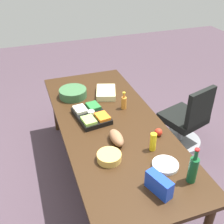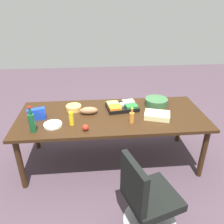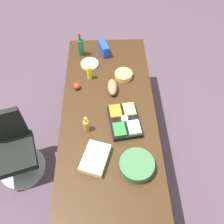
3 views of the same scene
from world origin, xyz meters
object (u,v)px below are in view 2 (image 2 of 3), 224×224
Objects in this scene: office_chair at (147,203)px; wine_bottle at (32,122)px; chip_bag_blue at (37,114)px; salad_bowl at (156,102)px; dressing_bottle at (132,117)px; sheet_cake at (157,115)px; bread_loaf at (89,111)px; paper_plate_stack at (53,125)px; conference_table at (112,119)px; veggie_tray at (122,107)px; apple_red at (85,127)px; mustard_bottle at (71,118)px; chip_bowl at (74,108)px.

wine_bottle is at bearing 147.46° from office_chair.
salad_bowl is at bearing 9.95° from chip_bag_blue.
dressing_bottle is at bearing -132.93° from salad_bowl.
sheet_cake is 1.60× the size of dressing_bottle.
bread_loaf is 0.52m from paper_plate_stack.
sheet_cake is (1.31, 0.09, 0.02)m from paper_plate_stack.
conference_table is at bearing 16.71° from paper_plate_stack.
office_chair reaches higher than bread_loaf.
paper_plate_stack is 0.69× the size of wine_bottle.
veggie_tray reaches higher than apple_red.
mustard_bottle is at bearing 15.15° from wine_bottle.
sheet_cake is (0.32, 0.96, 0.46)m from office_chair.
office_chair is 2.78× the size of wine_bottle.
chip_bowl is at bearing 27.52° from chip_bag_blue.
conference_table is 11.82× the size of chip_bowl.
chip_bag_blue is at bearing -177.52° from conference_table.
sheet_cake is (1.52, 0.20, -0.09)m from wine_bottle.
mustard_bottle reaches higher than chip_bag_blue.
chip_bowl is 0.85m from dressing_bottle.
paper_plate_stack is at bearing -161.66° from salad_bowl.
mustard_bottle is at bearing -127.76° from bread_loaf.
bread_loaf is 1.20× the size of dressing_bottle.
salad_bowl is 1.26m from mustard_bottle.
wine_bottle is at bearing 177.46° from apple_red.
dressing_bottle is (1.17, 0.11, -0.05)m from wine_bottle.
chip_bag_blue is at bearing 141.03° from paper_plate_stack.
mustard_bottle is at bearing -157.04° from conference_table.
veggie_tray is at bearing 100.14° from dressing_bottle.
apple_red is 0.38× the size of dressing_bottle.
mustard_bottle is at bearing -150.43° from veggie_tray.
wine_bottle is (-0.94, -0.33, 0.19)m from conference_table.
office_chair is 1.27m from mustard_bottle.
dressing_bottle is at bearing -27.71° from bread_loaf.
apple_red is at bearing -166.84° from dressing_bottle.
mustard_bottle is (-0.67, -0.38, 0.05)m from veggie_tray.
veggie_tray reaches higher than sheet_cake.
office_chair reaches higher than veggie_tray.
conference_table is 0.35m from dressing_bottle.
bread_loaf is at bearing 52.24° from mustard_bottle.
conference_table is 7.72× the size of wine_bottle.
office_chair is 1.40m from paper_plate_stack.
bread_loaf is 0.47m from veggie_tray.
chip_bowl is at bearing 145.89° from bread_loaf.
mustard_bottle reaches higher than chip_bowl.
veggie_tray is at bearing -170.97° from salad_bowl.
salad_bowl is 1.71m from wine_bottle.
wine_bottle is 1.53× the size of chip_bowl.
salad_bowl is at bearing 30.96° from apple_red.
mustard_bottle is (-0.76, 0.88, 0.51)m from office_chair.
veggie_tray is at bearing 29.57° from mustard_bottle.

